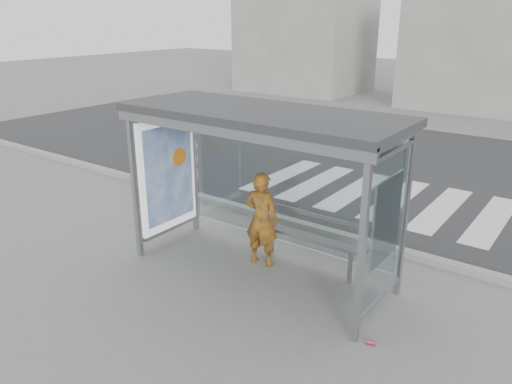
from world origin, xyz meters
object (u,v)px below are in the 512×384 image
at_px(bench, 310,237).
at_px(bus_shelter, 242,148).
at_px(person, 262,219).
at_px(soda_can, 371,342).

bearing_deg(bench, bus_shelter, -151.08).
xyz_separation_m(person, soda_can, (2.37, -0.95, -0.76)).
bearing_deg(person, bus_shelter, 41.34).
bearing_deg(bench, person, -158.86).
relative_size(bus_shelter, person, 2.69).
bearing_deg(soda_can, person, 158.08).
relative_size(bus_shelter, soda_can, 39.31).
bearing_deg(soda_can, bench, 142.68).
bearing_deg(person, bench, -166.82).
distance_m(bus_shelter, bench, 1.78).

